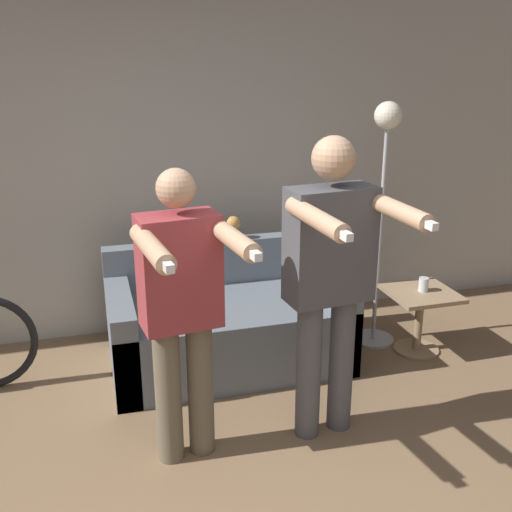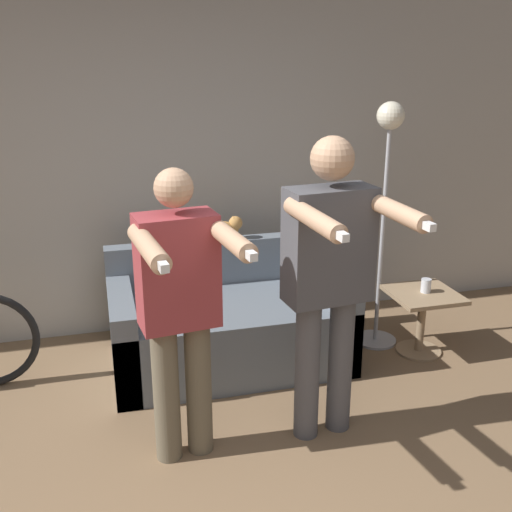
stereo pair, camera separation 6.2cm
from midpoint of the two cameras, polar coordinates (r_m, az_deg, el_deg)
name	(u,v)px [view 1 (the left image)]	position (r m, az deg, el deg)	size (l,w,h in m)	color
wall_back	(144,166)	(4.59, -11.01, 8.37)	(10.00, 0.05, 2.60)	#B7B2A8
couch	(227,325)	(4.26, -3.18, -6.53)	(1.62, 0.92, 0.80)	slate
person_left	(182,304)	(3.04, -7.65, -4.51)	(0.52, 0.71, 1.59)	#6B604C
person_right	(331,271)	(3.21, 6.58, -1.40)	(0.58, 0.71, 1.71)	#56565B
cat	(218,230)	(4.39, -4.00, 2.52)	(0.42, 0.11, 0.17)	tan
floor_lamp	(384,181)	(4.34, 11.66, 7.03)	(0.32, 0.32, 1.79)	#B2B2B7
side_table	(420,308)	(4.52, 14.97, -4.80)	(0.47, 0.47, 0.47)	#A38460
cup	(424,284)	(4.47, 15.29, -2.63)	(0.07, 0.07, 0.10)	silver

